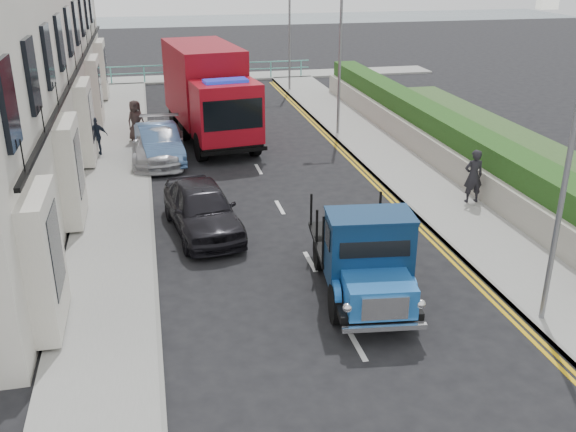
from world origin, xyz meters
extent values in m
plane|color=black|center=(0.00, 0.00, 0.00)|extent=(120.00, 120.00, 0.00)
cube|color=gray|center=(-5.20, 9.00, 0.06)|extent=(2.40, 38.00, 0.12)
cube|color=gray|center=(5.30, 9.00, 0.06)|extent=(2.60, 38.00, 0.12)
cube|color=gray|center=(0.00, 29.00, 0.06)|extent=(30.00, 2.50, 0.12)
plane|color=#4C5F68|center=(0.00, 60.00, 0.00)|extent=(120.00, 120.00, 0.00)
cube|color=black|center=(-6.35, 13.00, 3.60)|extent=(0.12, 28.00, 0.10)
cube|color=#B2AD9E|center=(6.60, 9.00, 0.55)|extent=(0.30, 28.00, 1.00)
cube|color=#234516|center=(7.30, 9.00, 0.95)|extent=(1.20, 28.00, 1.70)
cube|color=#59B2A5|center=(0.00, 28.20, 1.08)|extent=(13.00, 0.08, 0.06)
cube|color=#59B2A5|center=(0.00, 28.20, 0.65)|extent=(13.00, 0.06, 0.05)
cylinder|color=slate|center=(4.30, -2.00, 3.50)|extent=(0.12, 0.12, 7.00)
cube|color=beige|center=(3.30, -2.00, 6.78)|extent=(0.35, 0.18, 0.18)
cylinder|color=slate|center=(4.30, 14.00, 3.50)|extent=(0.12, 0.12, 7.00)
cylinder|color=slate|center=(4.30, 24.00, 3.50)|extent=(0.12, 0.12, 7.00)
cylinder|color=black|center=(-0.17, -1.02, 0.45)|extent=(0.35, 0.92, 0.90)
cylinder|color=black|center=(1.46, -1.22, 0.45)|extent=(0.35, 0.92, 0.90)
cylinder|color=black|center=(0.14, 1.58, 0.45)|extent=(0.35, 0.92, 0.90)
cylinder|color=black|center=(1.77, 1.38, 0.45)|extent=(0.35, 0.92, 0.90)
cube|color=black|center=(0.80, 0.18, 0.58)|extent=(2.30, 4.67, 0.17)
cube|color=blue|center=(0.59, -1.53, 0.92)|extent=(1.58, 1.38, 0.67)
cube|color=silver|center=(0.52, -2.15, 0.92)|extent=(0.98, 0.19, 0.51)
cube|color=navy|center=(0.72, -0.47, 1.45)|extent=(1.99, 1.34, 1.64)
cube|color=black|center=(0.94, 1.30, 0.79)|extent=(2.26, 2.83, 0.11)
cylinder|color=black|center=(-2.02, 11.52, 0.57)|extent=(0.48, 1.18, 1.15)
cylinder|color=black|center=(0.15, 11.80, 0.57)|extent=(0.48, 1.18, 1.15)
cylinder|color=black|center=(-2.44, 14.72, 0.57)|extent=(0.48, 1.18, 1.15)
cylinder|color=black|center=(-0.27, 15.00, 0.57)|extent=(0.48, 1.18, 1.15)
cylinder|color=black|center=(-2.74, 16.99, 0.57)|extent=(0.48, 1.18, 1.15)
cylinder|color=black|center=(-0.57, 17.27, 0.57)|extent=(0.48, 1.18, 1.15)
cube|color=black|center=(-1.29, 14.34, 0.78)|extent=(3.33, 7.54, 0.26)
cube|color=#A00B18|center=(-0.93, 11.66, 1.87)|extent=(2.74, 2.29, 2.29)
cube|color=black|center=(-0.81, 10.71, 1.98)|extent=(2.28, 0.38, 1.15)
cube|color=maroon|center=(-1.44, 15.48, 2.40)|extent=(3.29, 5.71, 3.12)
imported|color=black|center=(-2.60, 4.60, 0.75)|extent=(2.34, 4.58, 1.49)
imported|color=#5279B0|center=(-3.60, 12.00, 0.69)|extent=(1.94, 4.33, 1.38)
imported|color=silver|center=(-3.60, 12.00, 0.68)|extent=(2.17, 4.81, 1.37)
imported|color=black|center=(-0.95, 27.00, 0.64)|extent=(3.70, 5.03, 1.27)
imported|color=#9A9B9E|center=(0.50, 23.78, 0.77)|extent=(2.80, 4.81, 1.54)
imported|color=black|center=(6.10, 4.87, 1.00)|extent=(0.65, 0.43, 1.76)
imported|color=#1B2331|center=(-6.00, 12.85, 0.88)|extent=(0.95, 0.58, 1.52)
imported|color=#382B28|center=(-4.47, 14.68, 0.98)|extent=(1.00, 0.95, 1.73)
camera|label=1|loc=(-3.85, -12.83, 7.67)|focal=40.00mm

